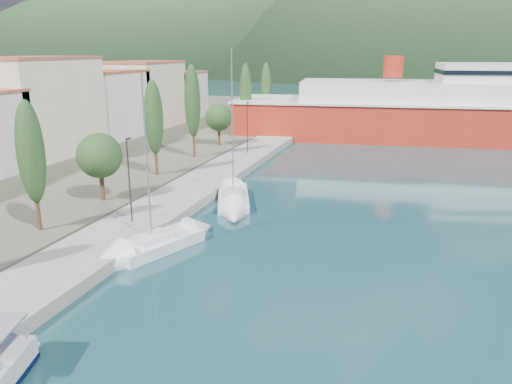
% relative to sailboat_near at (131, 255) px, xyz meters
% --- Properties ---
extents(ground, '(1400.00, 1400.00, 0.00)m').
position_rel_sailboat_near_xyz_m(ground, '(6.52, 111.46, -0.33)').
color(ground, '#1C4349').
extents(quay, '(5.00, 88.00, 0.80)m').
position_rel_sailboat_near_xyz_m(quay, '(-2.48, 17.46, 0.07)').
color(quay, gray).
rests_on(quay, ground).
extents(town_buildings, '(9.20, 69.20, 11.30)m').
position_rel_sailboat_near_xyz_m(town_buildings, '(-25.48, 28.37, 5.24)').
color(town_buildings, beige).
rests_on(town_buildings, land_strip).
extents(tree_row, '(3.66, 65.80, 10.52)m').
position_rel_sailboat_near_xyz_m(tree_row, '(-7.82, 23.12, 5.37)').
color(tree_row, '#47301E').
rests_on(tree_row, land_strip).
extents(lamp_posts, '(0.15, 46.09, 6.06)m').
position_rel_sailboat_near_xyz_m(lamp_posts, '(-2.48, 6.58, 3.75)').
color(lamp_posts, '#2D2D33').
rests_on(lamp_posts, quay).
extents(sailboat_near, '(5.57, 8.99, 12.42)m').
position_rel_sailboat_near_xyz_m(sailboat_near, '(0.00, 0.00, 0.00)').
color(sailboat_near, silver).
rests_on(sailboat_near, ground).
extents(sailboat_mid, '(5.78, 9.89, 13.84)m').
position_rel_sailboat_near_xyz_m(sailboat_mid, '(2.75, 11.25, -0.00)').
color(sailboat_mid, silver).
rests_on(sailboat_mid, ground).
extents(ferry, '(64.38, 20.95, 12.56)m').
position_rel_sailboat_near_xyz_m(ferry, '(21.70, 52.31, 3.49)').
color(ferry, '#AA2718').
rests_on(ferry, ground).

